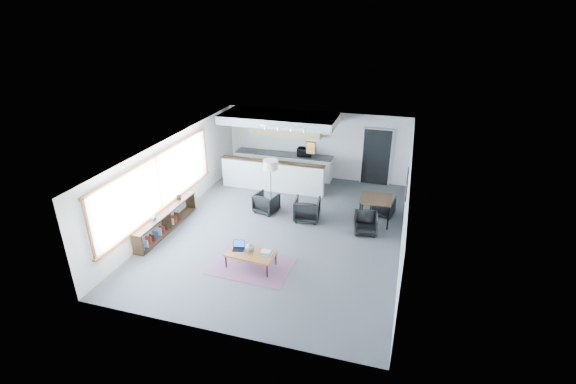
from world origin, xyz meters
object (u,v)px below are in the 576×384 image
(laptop, at_px, (239,246))
(ceramic_pot, at_px, (250,248))
(armchair_left, at_px, (266,202))
(microwave, at_px, (305,151))
(armchair_right, at_px, (307,208))
(floor_lamp, at_px, (271,167))
(coffee_table, at_px, (251,254))
(dining_chair_far, at_px, (383,207))
(book_stack, at_px, (266,253))
(dining_table, at_px, (376,200))
(dining_chair_near, at_px, (366,224))

(laptop, relative_size, ceramic_pot, 1.50)
(ceramic_pot, xyz_separation_m, armchair_left, (-0.61, 3.04, -0.17))
(microwave, bearing_deg, ceramic_pot, -90.88)
(armchair_right, xyz_separation_m, floor_lamp, (-1.36, 0.49, 1.07))
(floor_lamp, bearing_deg, microwave, 81.27)
(armchair_right, bearing_deg, coffee_table, 69.33)
(coffee_table, distance_m, microwave, 6.26)
(armchair_left, distance_m, floor_lamp, 1.16)
(armchair_right, relative_size, dining_chair_far, 1.32)
(book_stack, height_order, dining_chair_far, dining_chair_far)
(laptop, height_order, book_stack, laptop)
(armchair_left, height_order, armchair_right, armchair_right)
(book_stack, bearing_deg, microwave, 95.36)
(microwave, bearing_deg, coffee_table, -90.49)
(ceramic_pot, bearing_deg, laptop, 166.54)
(armchair_left, distance_m, dining_table, 3.49)
(laptop, relative_size, dining_table, 0.36)
(dining_chair_near, bearing_deg, dining_chair_far, 63.68)
(armchair_left, xyz_separation_m, microwave, (0.48, 3.14, 0.77))
(armchair_left, height_order, microwave, microwave)
(floor_lamp, bearing_deg, laptop, -86.06)
(book_stack, xyz_separation_m, dining_table, (2.41, 3.32, 0.28))
(dining_chair_near, bearing_deg, book_stack, -140.78)
(ceramic_pot, xyz_separation_m, floor_lamp, (-0.56, 3.38, 0.93))
(book_stack, relative_size, floor_lamp, 0.18)
(coffee_table, relative_size, ceramic_pot, 5.55)
(laptop, height_order, dining_chair_near, laptop)
(floor_lamp, height_order, dining_chair_far, floor_lamp)
(floor_lamp, relative_size, dining_chair_near, 2.84)
(armchair_left, height_order, dining_chair_far, armchair_left)
(book_stack, relative_size, dining_chair_far, 0.50)
(floor_lamp, xyz_separation_m, dining_chair_far, (3.63, 0.48, -1.16))
(laptop, relative_size, armchair_left, 0.50)
(book_stack, bearing_deg, laptop, 176.52)
(floor_lamp, bearing_deg, dining_chair_near, -14.28)
(ceramic_pot, bearing_deg, armchair_left, 101.32)
(dining_table, bearing_deg, armchair_left, -174.80)
(floor_lamp, height_order, dining_chair_near, floor_lamp)
(dining_table, bearing_deg, floor_lamp, 179.53)
(dining_chair_near, bearing_deg, armchair_right, 160.65)
(coffee_table, xyz_separation_m, microwave, (-0.18, 6.21, 0.74))
(floor_lamp, distance_m, dining_table, 3.49)
(ceramic_pot, relative_size, dining_table, 0.24)
(coffee_table, relative_size, floor_lamp, 0.77)
(floor_lamp, relative_size, microwave, 3.03)
(laptop, height_order, ceramic_pot, ceramic_pot)
(laptop, xyz_separation_m, book_stack, (0.78, -0.05, -0.02))
(book_stack, height_order, floor_lamp, floor_lamp)
(book_stack, relative_size, dining_chair_near, 0.51)
(book_stack, height_order, armchair_right, armchair_right)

